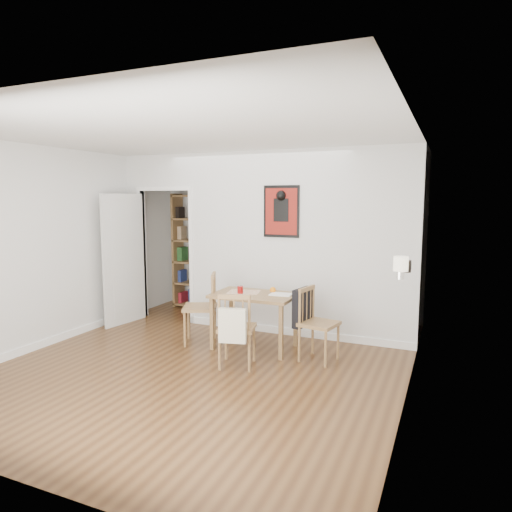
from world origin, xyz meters
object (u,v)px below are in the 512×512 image
at_px(dining_table, 254,300).
at_px(orange_fruit, 273,290).
at_px(bookshelf, 197,252).
at_px(notebook, 281,294).
at_px(chair_front, 237,328).
at_px(fireplace, 402,325).
at_px(chair_left, 200,308).
at_px(chair_right, 318,323).
at_px(ceramic_jar_a, 406,266).
at_px(red_glass, 240,290).
at_px(mantel_lamp, 401,265).
at_px(ceramic_jar_b, 408,265).

xyz_separation_m(dining_table, orange_fruit, (0.20, 0.15, 0.13)).
distance_m(bookshelf, notebook, 2.71).
height_order(chair_front, fireplace, fireplace).
relative_size(chair_left, orange_fruit, 12.23).
xyz_separation_m(fireplace, orange_fruit, (-1.66, 0.53, 0.14)).
xyz_separation_m(chair_left, chair_right, (1.63, -0.03, -0.02)).
bearing_deg(ceramic_jar_a, fireplace, -91.34).
bearing_deg(bookshelf, ceramic_jar_a, -27.70).
xyz_separation_m(chair_right, chair_front, (-0.80, -0.55, -0.01)).
xyz_separation_m(red_glass, ceramic_jar_a, (2.03, -0.21, 0.46)).
xyz_separation_m(chair_front, fireplace, (1.79, 0.29, 0.17)).
bearing_deg(mantel_lamp, notebook, 151.92).
xyz_separation_m(bookshelf, notebook, (2.17, -1.60, -0.27)).
distance_m(chair_front, notebook, 0.84).
distance_m(fireplace, red_glass, 2.06).
height_order(chair_right, fireplace, fireplace).
bearing_deg(ceramic_jar_a, chair_left, 175.97).
height_order(bookshelf, fireplace, bookshelf).
bearing_deg(ceramic_jar_a, red_glass, 174.19).
height_order(red_glass, orange_fruit, red_glass).
bearing_deg(ceramic_jar_a, mantel_lamp, -90.98).
distance_m(chair_left, orange_fruit, 1.02).
xyz_separation_m(chair_front, mantel_lamp, (1.78, -0.06, 0.85)).
xyz_separation_m(dining_table, chair_right, (0.87, -0.12, -0.17)).
xyz_separation_m(chair_right, ceramic_jar_a, (0.99, -0.15, 0.76)).
bearing_deg(red_glass, ceramic_jar_a, -5.81).
relative_size(dining_table, chair_right, 1.19).
xyz_separation_m(chair_front, bookshelf, (-1.91, 2.34, 0.55)).
relative_size(chair_front, notebook, 3.26).
relative_size(fireplace, orange_fruit, 16.12).
height_order(fireplace, ceramic_jar_a, ceramic_jar_a).
distance_m(chair_left, ceramic_jar_b, 2.72).
bearing_deg(ceramic_jar_b, red_glass, 179.71).
distance_m(dining_table, mantel_lamp, 2.10).
distance_m(chair_left, fireplace, 2.63).
bearing_deg(red_glass, orange_fruit, 30.05).
bearing_deg(chair_left, notebook, 8.36).
relative_size(mantel_lamp, ceramic_jar_b, 2.23).
distance_m(ceramic_jar_a, ceramic_jar_b, 0.20).
bearing_deg(ceramic_jar_a, ceramic_jar_b, 89.89).
xyz_separation_m(red_glass, ceramic_jar_b, (2.03, -0.01, 0.44)).
distance_m(bookshelf, orange_fruit, 2.55).
bearing_deg(dining_table, chair_left, -173.42).
height_order(orange_fruit, ceramic_jar_b, ceramic_jar_b).
relative_size(orange_fruit, ceramic_jar_a, 0.61).
relative_size(chair_left, notebook, 3.50).
bearing_deg(chair_front, mantel_lamp, -2.08).
bearing_deg(red_glass, chair_left, -177.78).
bearing_deg(chair_right, bookshelf, 146.56).
xyz_separation_m(ceramic_jar_a, ceramic_jar_b, (0.00, 0.20, -0.01)).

